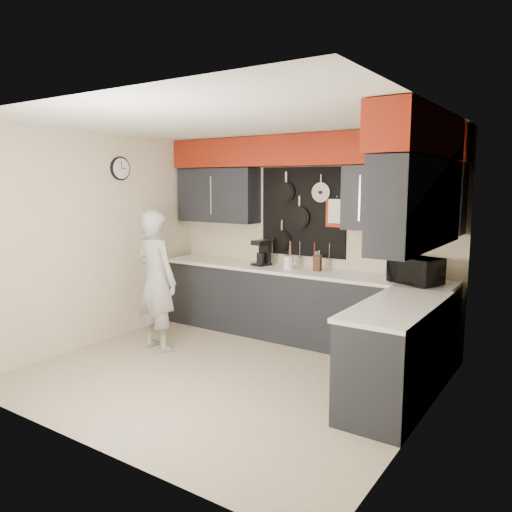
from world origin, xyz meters
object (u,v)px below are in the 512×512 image
Objects in this scene: utensil_crock at (289,262)px; coffee_maker at (263,252)px; microwave at (415,270)px; person at (156,281)px; knife_block at (318,263)px.

coffee_maker is at bearing 173.07° from utensil_crock.
utensil_crock is 0.49× the size of coffee_maker.
coffee_maker is at bearing -163.68° from microwave.
coffee_maker reaches higher than utensil_crock.
person is (-0.69, -1.27, -0.25)m from coffee_maker.
knife_block is 0.59× the size of coffee_maker.
knife_block reaches higher than utensil_crock.
microwave is 1.24m from knife_block.
knife_block is 0.12× the size of person.
coffee_maker is (-0.80, -0.01, 0.07)m from knife_block.
person is at bearing -148.16° from knife_block.
knife_block is at bearing 14.34° from coffee_maker.
utensil_crock is 0.10× the size of person.
person is at bearing -105.02° from coffee_maker.
microwave reaches higher than knife_block.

